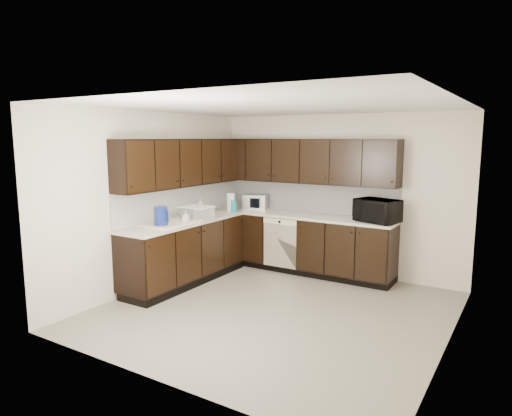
{
  "coord_description": "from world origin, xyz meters",
  "views": [
    {
      "loc": [
        2.66,
        -4.74,
        2.13
      ],
      "look_at": [
        -0.64,
        0.6,
        1.17
      ],
      "focal_mm": 32.0,
      "sensor_mm": 36.0,
      "label": 1
    }
  ],
  "objects_px": {
    "sink": "(171,228)",
    "microwave": "(377,211)",
    "storage_bin": "(197,213)",
    "blue_pitcher": "(161,217)",
    "toaster_oven": "(256,202)"
  },
  "relations": [
    {
      "from": "sink",
      "to": "blue_pitcher",
      "type": "relative_size",
      "value": 2.97
    },
    {
      "from": "microwave",
      "to": "toaster_oven",
      "type": "relative_size",
      "value": 1.51
    },
    {
      "from": "sink",
      "to": "microwave",
      "type": "relative_size",
      "value": 1.38
    },
    {
      "from": "sink",
      "to": "blue_pitcher",
      "type": "xyz_separation_m",
      "value": [
        0.04,
        -0.23,
        0.2
      ]
    },
    {
      "from": "sink",
      "to": "storage_bin",
      "type": "xyz_separation_m",
      "value": [
        0.07,
        0.5,
        0.15
      ]
    },
    {
      "from": "sink",
      "to": "microwave",
      "type": "xyz_separation_m",
      "value": [
        2.43,
        1.65,
        0.22
      ]
    },
    {
      "from": "storage_bin",
      "to": "blue_pitcher",
      "type": "distance_m",
      "value": 0.73
    },
    {
      "from": "sink",
      "to": "toaster_oven",
      "type": "height_order",
      "value": "sink"
    },
    {
      "from": "microwave",
      "to": "storage_bin",
      "type": "distance_m",
      "value": 2.63
    },
    {
      "from": "microwave",
      "to": "toaster_oven",
      "type": "bearing_deg",
      "value": -166.26
    },
    {
      "from": "sink",
      "to": "storage_bin",
      "type": "bearing_deg",
      "value": 82.16
    },
    {
      "from": "toaster_oven",
      "to": "storage_bin",
      "type": "xyz_separation_m",
      "value": [
        -0.24,
        -1.28,
        -0.03
      ]
    },
    {
      "from": "toaster_oven",
      "to": "blue_pitcher",
      "type": "height_order",
      "value": "blue_pitcher"
    },
    {
      "from": "toaster_oven",
      "to": "microwave",
      "type": "bearing_deg",
      "value": -20.65
    },
    {
      "from": "storage_bin",
      "to": "blue_pitcher",
      "type": "height_order",
      "value": "blue_pitcher"
    }
  ]
}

